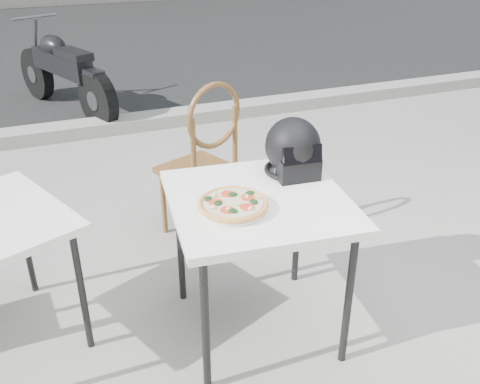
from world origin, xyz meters
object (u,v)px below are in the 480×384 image
object	(u,v)px
plate	(233,208)
pizza	(233,204)
helmet	(293,150)
cafe_chair_main	(205,154)
cafe_table_main	(259,211)
motorcycle	(63,73)

from	to	relation	value
plate	pizza	bearing A→B (deg)	74.65
helmet	plate	bearing A→B (deg)	-144.20
plate	cafe_chair_main	size ratio (longest dim) A/B	0.30
cafe_table_main	motorcycle	bearing A→B (deg)	98.57
pizza	cafe_chair_main	bearing A→B (deg)	79.59
plate	pizza	xyz separation A→B (m)	(0.00, 0.00, 0.02)
cafe_table_main	motorcycle	xyz separation A→B (m)	(-0.55, 3.66, -0.26)
helmet	motorcycle	size ratio (longest dim) A/B	0.17
plate	helmet	bearing A→B (deg)	30.98
pizza	helmet	world-z (taller)	helmet
plate	motorcycle	bearing A→B (deg)	96.29
helmet	cafe_chair_main	distance (m)	0.78
pizza	motorcycle	size ratio (longest dim) A/B	0.18
pizza	motorcycle	distance (m)	3.76
helmet	motorcycle	bearing A→B (deg)	107.68
cafe_table_main	motorcycle	distance (m)	3.71
pizza	motorcycle	bearing A→B (deg)	96.29
pizza	cafe_chair_main	xyz separation A→B (m)	(0.17, 0.93, -0.19)
cafe_table_main	pizza	distance (m)	0.18
pizza	plate	bearing A→B (deg)	-105.35
helmet	cafe_table_main	bearing A→B (deg)	-140.03
plate	helmet	world-z (taller)	helmet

